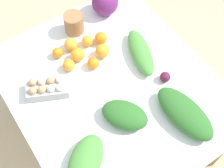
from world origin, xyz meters
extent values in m
plane|color=#C6B289|center=(0.00, 0.00, 0.00)|extent=(8.00, 8.00, 0.00)
cube|color=silver|center=(0.00, 0.00, 0.73)|extent=(1.26, 1.08, 0.03)
cylinder|color=olive|center=(-0.57, -0.48, 0.36)|extent=(0.06, 0.06, 0.71)
cylinder|color=olive|center=(-0.57, 0.48, 0.36)|extent=(0.06, 0.06, 0.71)
sphere|color=#6B2366|center=(-0.49, 0.28, 0.83)|extent=(0.17, 0.17, 0.17)
cube|color=#B7B7B2|center=(-0.16, -0.31, 0.77)|extent=(0.20, 0.25, 0.06)
sphere|color=white|center=(-0.16, -0.24, 0.81)|extent=(0.04, 0.04, 0.04)
sphere|color=tan|center=(-0.18, -0.28, 0.81)|extent=(0.04, 0.04, 0.04)
sphere|color=white|center=(-0.20, -0.32, 0.81)|extent=(0.04, 0.04, 0.04)
sphere|color=tan|center=(-0.22, -0.36, 0.81)|extent=(0.04, 0.04, 0.04)
sphere|color=white|center=(-0.11, -0.26, 0.81)|extent=(0.04, 0.04, 0.04)
sphere|color=white|center=(-0.13, -0.30, 0.81)|extent=(0.04, 0.04, 0.04)
sphere|color=tan|center=(-0.15, -0.34, 0.81)|extent=(0.04, 0.04, 0.04)
sphere|color=tan|center=(-0.17, -0.39, 0.81)|extent=(0.04, 0.04, 0.04)
cylinder|color=#997047|center=(-0.47, 0.03, 0.81)|extent=(0.12, 0.12, 0.13)
ellipsoid|color=#2D6B28|center=(0.20, -0.06, 0.79)|extent=(0.29, 0.27, 0.09)
ellipsoid|color=#2D6B28|center=(0.37, 0.20, 0.79)|extent=(0.38, 0.20, 0.10)
ellipsoid|color=#4C933D|center=(-0.08, 0.25, 0.78)|extent=(0.36, 0.22, 0.08)
ellipsoid|color=#4C933D|center=(0.29, -0.35, 0.79)|extent=(0.28, 0.30, 0.09)
sphere|color=#5B1933|center=(0.13, 0.27, 0.77)|extent=(0.06, 0.06, 0.06)
sphere|color=orange|center=(-0.27, -0.06, 0.78)|extent=(0.08, 0.08, 0.08)
sphere|color=orange|center=(-0.21, 0.07, 0.78)|extent=(0.08, 0.08, 0.08)
sphere|color=#F9A833|center=(-0.35, -0.06, 0.78)|extent=(0.08, 0.08, 0.08)
sphere|color=orange|center=(-0.32, 0.04, 0.78)|extent=(0.07, 0.07, 0.07)
sphere|color=orange|center=(-0.17, -0.02, 0.78)|extent=(0.07, 0.07, 0.07)
sphere|color=orange|center=(-0.23, -0.14, 0.78)|extent=(0.07, 0.07, 0.07)
sphere|color=orange|center=(-0.30, 0.12, 0.78)|extent=(0.08, 0.08, 0.08)
sphere|color=orange|center=(-0.35, -0.15, 0.77)|extent=(0.06, 0.06, 0.06)
camera|label=1|loc=(0.74, -0.49, 2.24)|focal=50.00mm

